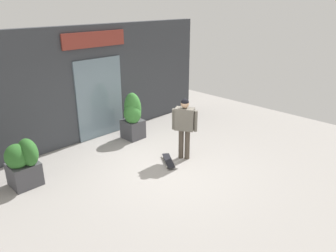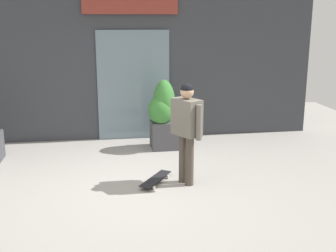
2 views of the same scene
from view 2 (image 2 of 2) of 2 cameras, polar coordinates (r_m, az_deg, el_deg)
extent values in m
plane|color=#9E9993|center=(6.79, -3.73, -7.82)|extent=(12.00, 12.00, 0.00)
cube|color=#383A3F|center=(9.20, -5.45, 8.31)|extent=(8.08, 0.25, 3.21)
cube|color=slate|center=(9.12, -4.62, 5.42)|extent=(1.52, 0.06, 2.32)
cube|color=maroon|center=(9.00, -5.08, 16.00)|extent=(1.95, 0.05, 0.41)
cylinder|color=#4C4238|center=(6.64, 2.91, -4.66)|extent=(0.13, 0.13, 0.80)
cylinder|color=#4C4238|center=(6.75, 2.01, -4.32)|extent=(0.13, 0.13, 0.80)
cube|color=#6B665B|center=(6.51, 2.52, 1.19)|extent=(0.46, 0.53, 0.56)
cylinder|color=#6B665B|center=(6.31, 4.16, 0.47)|extent=(0.09, 0.09, 0.54)
cylinder|color=#6B665B|center=(6.72, 0.97, 1.35)|extent=(0.09, 0.09, 0.54)
sphere|color=tan|center=(6.43, 2.56, 4.58)|extent=(0.21, 0.21, 0.21)
sphere|color=black|center=(6.43, 2.56, 4.89)|extent=(0.20, 0.20, 0.20)
cube|color=black|center=(6.82, -1.66, -7.06)|extent=(0.59, 0.76, 0.02)
cylinder|color=silver|center=(6.59, -1.87, -8.25)|extent=(0.05, 0.06, 0.05)
cylinder|color=silver|center=(6.67, -3.42, -7.96)|extent=(0.05, 0.06, 0.05)
cylinder|color=silver|center=(7.01, 0.01, -6.82)|extent=(0.05, 0.06, 0.05)
cylinder|color=silver|center=(7.09, -1.47, -6.57)|extent=(0.05, 0.06, 0.05)
cube|color=#47474C|center=(8.59, -0.51, -1.10)|extent=(0.53, 0.57, 0.55)
ellipsoid|color=#387A33|center=(8.34, -1.01, 2.15)|extent=(0.48, 0.51, 0.58)
ellipsoid|color=#387A33|center=(8.40, -0.53, 3.17)|extent=(0.43, 0.57, 0.90)
camera|label=1|loc=(4.78, -88.61, 16.66)|focal=35.06mm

